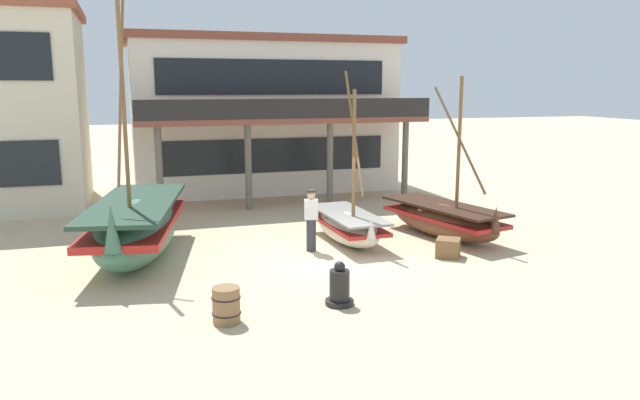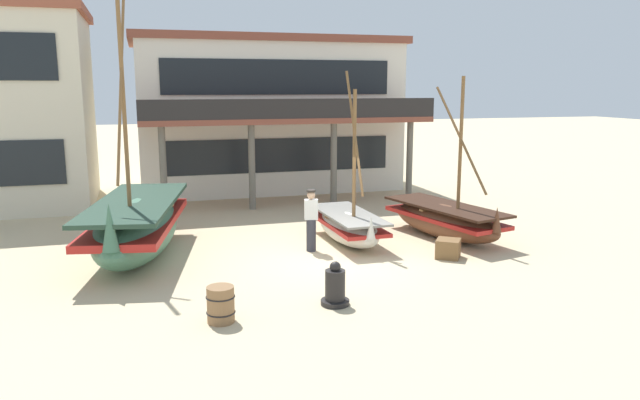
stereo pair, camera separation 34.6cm
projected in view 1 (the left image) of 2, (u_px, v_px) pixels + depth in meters
ground_plane at (332, 260)px, 15.44m from camera, size 120.00×120.00×0.00m
fishing_boat_near_left at (444, 219)px, 17.76m from camera, size 2.33×4.41×4.68m
fishing_boat_centre_large at (136, 227)px, 15.52m from camera, size 2.96×5.93×7.57m
fishing_boat_far_right at (348, 225)px, 17.16m from camera, size 1.38×3.54×4.82m
fisherman_by_hull at (311, 221)px, 16.18m from camera, size 0.40×0.29×1.68m
capstan_winch at (339, 287)px, 12.27m from camera, size 0.59×0.59×0.92m
wooden_barrel at (226, 305)px, 11.31m from camera, size 0.56×0.56×0.70m
cargo_crate at (448, 248)px, 15.71m from camera, size 0.82×0.82×0.49m
harbor_building_main at (260, 113)px, 26.43m from camera, size 11.24×8.61×6.43m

